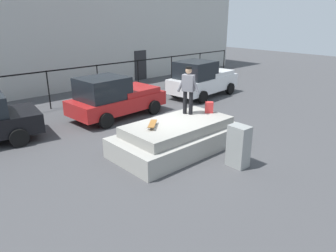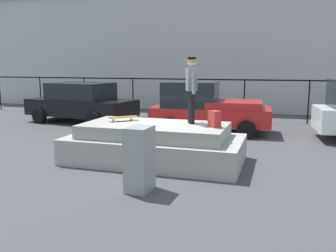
{
  "view_description": "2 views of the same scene",
  "coord_description": "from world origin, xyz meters",
  "views": [
    {
      "loc": [
        -7.05,
        -7.44,
        4.32
      ],
      "look_at": [
        -0.03,
        0.22,
        0.63
      ],
      "focal_mm": 33.71,
      "sensor_mm": 36.0,
      "label": 1
    },
    {
      "loc": [
        2.84,
        -8.74,
        2.43
      ],
      "look_at": [
        -0.22,
        0.92,
        0.7
      ],
      "focal_mm": 37.9,
      "sensor_mm": 36.0,
      "label": 2
    }
  ],
  "objects": [
    {
      "name": "ground_plane",
      "position": [
        0.0,
        0.0,
        0.0
      ],
      "size": [
        60.0,
        60.0,
        0.0
      ],
      "primitive_type": "plane",
      "color": "#424244"
    },
    {
      "name": "concrete_ledge",
      "position": [
        -0.16,
        -0.4,
        0.45
      ],
      "size": [
        4.42,
        2.26,
        0.98
      ],
      "color": "#9E9B93",
      "rests_on": "ground_plane"
    },
    {
      "name": "skateboarder",
      "position": [
        0.7,
        -0.01,
        1.94
      ],
      "size": [
        0.4,
        0.8,
        1.67
      ],
      "color": "black",
      "rests_on": "concrete_ledge"
    },
    {
      "name": "skateboard",
      "position": [
        -1.1,
        -0.22,
        1.08
      ],
      "size": [
        0.7,
        0.67,
        0.12
      ],
      "color": "brown",
      "rests_on": "concrete_ledge"
    },
    {
      "name": "backpack",
      "position": [
        1.37,
        -0.42,
        1.18
      ],
      "size": [
        0.34,
        0.34,
        0.4
      ],
      "primitive_type": "cube",
      "rotation": [
        0.0,
        0.0,
        2.38
      ],
      "color": "red",
      "rests_on": "concrete_ledge"
    },
    {
      "name": "car_red_pickup_mid",
      "position": [
        0.27,
        4.04,
        0.91
      ],
      "size": [
        4.39,
        2.31,
        1.85
      ],
      "color": "#B21E1E",
      "rests_on": "ground_plane"
    },
    {
      "name": "car_white_pickup_far",
      "position": [
        5.98,
        4.02,
        0.97
      ],
      "size": [
        4.36,
        2.41,
        1.98
      ],
      "color": "white",
      "rests_on": "ground_plane"
    },
    {
      "name": "utility_box",
      "position": [
        0.29,
        -2.52,
        0.64
      ],
      "size": [
        0.46,
        0.62,
        1.28
      ],
      "primitive_type": "cube",
      "rotation": [
        0.0,
        0.0,
        -0.04
      ],
      "color": "gray",
      "rests_on": "ground_plane"
    },
    {
      "name": "fence_row",
      "position": [
        -0.0,
        7.21,
        1.34
      ],
      "size": [
        24.06,
        0.06,
        1.86
      ],
      "color": "black",
      "rests_on": "ground_plane"
    },
    {
      "name": "warehouse_building",
      "position": [
        0.0,
        13.71,
        3.4
      ],
      "size": [
        32.44,
        7.72,
        6.79
      ],
      "color": "#B2B2AD",
      "rests_on": "ground_plane"
    }
  ]
}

